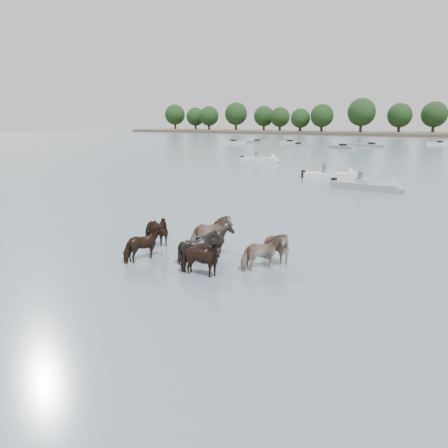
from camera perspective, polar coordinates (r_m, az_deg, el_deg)
The scene contains 7 objects.
ground at distance 15.88m, azimuth -3.61°, elevation -4.65°, with size 400.00×400.00×0.00m, color #495B6A.
shoreline at distance 180.26m, azimuth 10.23°, elevation 11.22°, with size 160.00×30.00×1.00m, color #4C4233.
pony_herd at distance 15.94m, azimuth -2.27°, elevation -2.59°, with size 6.55×4.13×1.36m.
motorboat_a at distance 39.90m, azimuth 13.98°, elevation 5.89°, with size 4.89×3.64×1.92m.
motorboat_b at distance 33.77m, azimuth 18.46°, elevation 4.42°, with size 5.35×1.61×1.92m.
motorboat_f at distance 54.82m, azimuth 5.13°, elevation 7.99°, with size 4.97×2.74×1.92m.
treeline at distance 183.08m, azimuth 8.94°, elevation 13.31°, with size 151.17×21.49×12.58m.
Camera 1 is at (9.76, -11.60, 4.75)m, focal length 36.52 mm.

